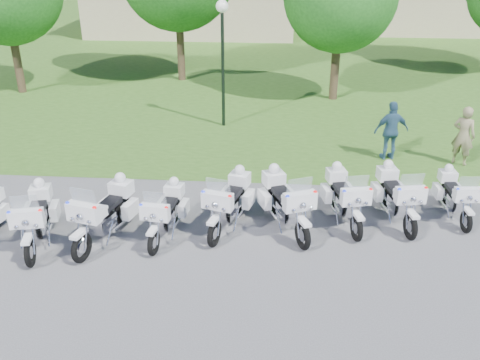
# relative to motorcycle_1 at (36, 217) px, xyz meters

# --- Properties ---
(ground) EXTENTS (100.00, 100.00, 0.00)m
(ground) POSITION_rel_motorcycle_1_xyz_m (5.46, 0.62, -0.68)
(ground) COLOR #515156
(ground) RESTS_ON ground
(grass_lawn) EXTENTS (100.00, 48.00, 0.01)m
(grass_lawn) POSITION_rel_motorcycle_1_xyz_m (5.46, 27.62, -0.68)
(grass_lawn) COLOR #345E1D
(grass_lawn) RESTS_ON ground
(motorcycle_1) EXTENTS (1.13, 2.41, 1.64)m
(motorcycle_1) POSITION_rel_motorcycle_1_xyz_m (0.00, 0.00, 0.00)
(motorcycle_1) COLOR black
(motorcycle_1) RESTS_ON ground
(motorcycle_2) EXTENTS (1.24, 2.50, 1.71)m
(motorcycle_2) POSITION_rel_motorcycle_1_xyz_m (1.58, 0.29, 0.03)
(motorcycle_2) COLOR black
(motorcycle_2) RESTS_ON ground
(motorcycle_3) EXTENTS (0.91, 2.23, 1.50)m
(motorcycle_3) POSITION_rel_motorcycle_1_xyz_m (2.99, 0.59, -0.06)
(motorcycle_3) COLOR black
(motorcycle_3) RESTS_ON ground
(motorcycle_4) EXTENTS (1.21, 2.40, 1.65)m
(motorcycle_4) POSITION_rel_motorcycle_1_xyz_m (4.49, 1.12, 0.01)
(motorcycle_4) COLOR black
(motorcycle_4) RESTS_ON ground
(motorcycle_5) EXTENTS (1.46, 2.41, 1.72)m
(motorcycle_5) POSITION_rel_motorcycle_1_xyz_m (5.89, 1.16, 0.03)
(motorcycle_5) COLOR black
(motorcycle_5) RESTS_ON ground
(motorcycle_6) EXTENTS (1.11, 2.37, 1.61)m
(motorcycle_6) POSITION_rel_motorcycle_1_xyz_m (7.39, 1.61, -0.01)
(motorcycle_6) COLOR black
(motorcycle_6) RESTS_ON ground
(motorcycle_7) EXTENTS (1.07, 2.40, 1.63)m
(motorcycle_7) POSITION_rel_motorcycle_1_xyz_m (8.73, 1.79, -0.00)
(motorcycle_7) COLOR black
(motorcycle_7) RESTS_ON ground
(motorcycle_8) EXTENTS (0.78, 2.12, 1.42)m
(motorcycle_8) POSITION_rel_motorcycle_1_xyz_m (10.30, 2.10, -0.09)
(motorcycle_8) COLOR black
(motorcycle_8) RESTS_ON ground
(lamp_post) EXTENTS (0.44, 0.44, 4.60)m
(lamp_post) POSITION_rel_motorcycle_1_xyz_m (3.57, 8.62, 2.75)
(lamp_post) COLOR black
(lamp_post) RESTS_ON ground
(building_west) EXTENTS (14.56, 8.32, 4.10)m
(building_west) POSITION_rel_motorcycle_1_xyz_m (-0.54, 28.62, 1.38)
(building_west) COLOR tan
(building_west) RESTS_ON ground
(building_east) EXTENTS (11.44, 7.28, 4.10)m
(building_east) POSITION_rel_motorcycle_1_xyz_m (16.46, 30.62, 1.38)
(building_east) COLOR tan
(building_east) RESTS_ON ground
(bystander_a) EXTENTS (0.83, 0.77, 1.91)m
(bystander_a) POSITION_rel_motorcycle_1_xyz_m (11.46, 5.55, 0.27)
(bystander_a) COLOR gray
(bystander_a) RESTS_ON ground
(bystander_c) EXTENTS (1.20, 0.70, 1.93)m
(bystander_c) POSITION_rel_motorcycle_1_xyz_m (9.28, 5.81, 0.28)
(bystander_c) COLOR #315876
(bystander_c) RESTS_ON ground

